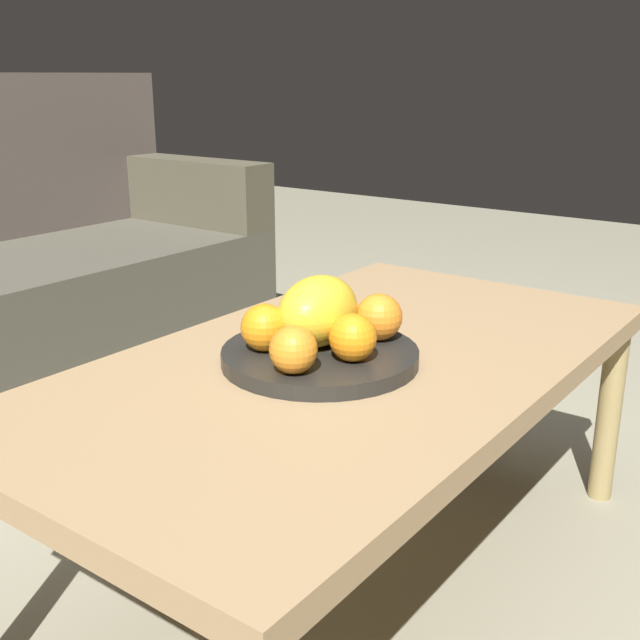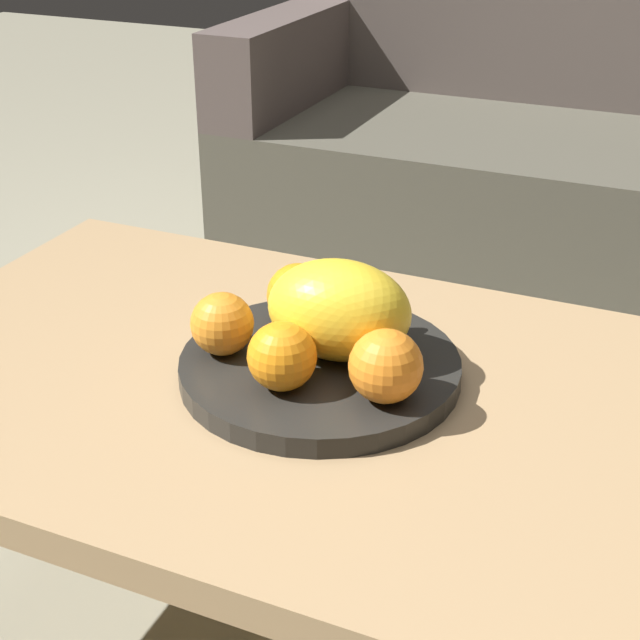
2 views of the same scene
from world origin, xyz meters
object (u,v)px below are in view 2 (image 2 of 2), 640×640
(fruit_bowl, at_px, (320,368))
(coffee_table, at_px, (358,427))
(orange_front, at_px, (282,356))
(orange_back, at_px, (386,366))
(melon_large_front, at_px, (339,310))
(orange_right, at_px, (222,324))
(banana_bunch, at_px, (340,323))
(couch, at_px, (603,170))
(orange_left, at_px, (298,295))

(fruit_bowl, bearing_deg, coffee_table, -18.55)
(orange_front, bearing_deg, orange_back, 11.18)
(fruit_bowl, distance_m, orange_back, 0.12)
(melon_large_front, relative_size, orange_right, 2.26)
(coffee_table, relative_size, orange_front, 15.92)
(orange_front, xyz_separation_m, banana_bunch, (0.02, 0.11, -0.01))
(melon_large_front, bearing_deg, couch, 84.45)
(couch, distance_m, orange_left, 1.29)
(coffee_table, height_order, banana_bunch, banana_bunch)
(couch, height_order, orange_back, couch)
(coffee_table, xyz_separation_m, orange_left, (-0.12, 0.09, 0.11))
(coffee_table, height_order, fruit_bowl, fruit_bowl)
(coffee_table, relative_size, orange_back, 15.18)
(coffee_table, xyz_separation_m, orange_back, (0.04, -0.03, 0.11))
(orange_back, height_order, banana_bunch, orange_back)
(couch, relative_size, banana_bunch, 9.87)
(orange_front, bearing_deg, melon_large_front, 71.91)
(orange_front, bearing_deg, coffee_table, 38.32)
(orange_left, height_order, banana_bunch, orange_left)
(orange_front, bearing_deg, orange_right, 156.50)
(couch, relative_size, orange_back, 21.16)
(orange_front, bearing_deg, banana_bunch, 80.17)
(coffee_table, distance_m, fruit_bowl, 0.08)
(orange_back, distance_m, banana_bunch, 0.13)
(orange_right, xyz_separation_m, banana_bunch, (0.12, 0.07, -0.01))
(orange_left, bearing_deg, banana_bunch, -22.83)
(coffee_table, bearing_deg, orange_back, -37.90)
(fruit_bowl, bearing_deg, melon_large_front, 44.01)
(coffee_table, bearing_deg, couch, 86.28)
(banana_bunch, bearing_deg, orange_left, 157.17)
(orange_back, bearing_deg, couch, 88.11)
(couch, distance_m, melon_large_front, 1.33)
(banana_bunch, bearing_deg, fruit_bowl, -99.92)
(coffee_table, distance_m, orange_back, 0.12)
(fruit_bowl, height_order, orange_right, orange_right)
(melon_large_front, xyz_separation_m, orange_right, (-0.13, -0.05, -0.02))
(couch, xyz_separation_m, orange_right, (-0.25, -1.36, 0.19))
(fruit_bowl, height_order, orange_left, orange_left)
(coffee_table, xyz_separation_m, fruit_bowl, (-0.06, 0.02, 0.06))
(couch, xyz_separation_m, orange_back, (-0.05, -1.38, 0.20))
(fruit_bowl, xyz_separation_m, melon_large_front, (0.02, 0.02, 0.07))
(melon_large_front, height_order, orange_front, melon_large_front)
(fruit_bowl, bearing_deg, orange_back, -27.67)
(coffee_table, relative_size, orange_right, 16.44)
(couch, bearing_deg, orange_front, -96.39)
(orange_back, bearing_deg, coffee_table, 142.10)
(melon_large_front, bearing_deg, orange_back, -39.58)
(couch, bearing_deg, fruit_bowl, -96.20)
(couch, bearing_deg, orange_left, -99.18)
(coffee_table, bearing_deg, melon_large_front, 138.74)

